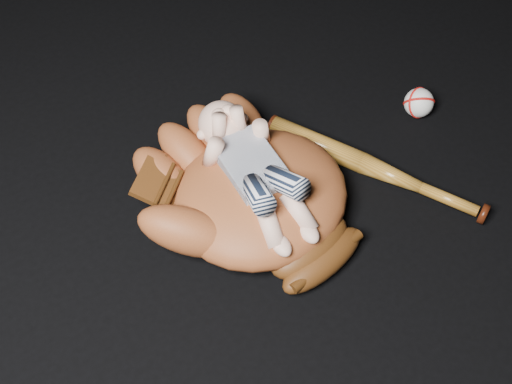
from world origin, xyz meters
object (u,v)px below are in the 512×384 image
baseball_bat (375,168)px  baseball (419,103)px  newborn_baby (258,172)px  baseball_glove (260,190)px

baseball_bat → baseball: (0.21, 0.08, 0.01)m
newborn_baby → baseball: bearing=9.2°
baseball_glove → newborn_baby: newborn_baby is taller
baseball_glove → baseball: baseball_glove is taller
baseball_glove → baseball_bat: size_ratio=1.02×
baseball_glove → baseball: bearing=-4.1°
baseball_glove → baseball: (0.47, 0.02, -0.05)m
baseball_bat → baseball: size_ratio=7.33×
baseball_glove → baseball_bat: baseball_glove is taller
baseball_glove → baseball: size_ratio=7.47×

